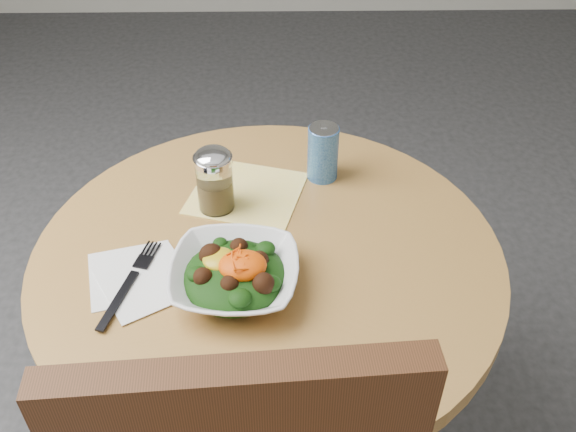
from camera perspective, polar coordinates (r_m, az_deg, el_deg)
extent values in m
cylinder|color=black|center=(1.52, -1.52, -14.01)|extent=(0.10, 0.10, 0.71)
cylinder|color=#BA8443|center=(1.24, -1.82, -3.76)|extent=(0.90, 0.90, 0.04)
cube|color=yellow|center=(1.36, -3.72, 2.06)|extent=(0.27, 0.26, 0.00)
cube|color=silver|center=(1.21, -13.68, -5.07)|extent=(0.19, 0.19, 0.00)
cube|color=silver|center=(1.19, -12.42, -5.70)|extent=(0.21, 0.21, 0.00)
imported|color=silver|center=(1.14, -4.77, -5.37)|extent=(0.24, 0.24, 0.06)
ellipsoid|color=black|center=(1.14, -4.77, -5.43)|extent=(0.19, 0.19, 0.07)
ellipsoid|color=#BF9C13|center=(1.14, -6.14, -3.81)|extent=(0.06, 0.06, 0.02)
ellipsoid|color=#F65305|center=(1.11, -4.06, -4.39)|extent=(0.08, 0.07, 0.04)
cube|color=black|center=(1.17, -14.87, -7.26)|extent=(0.05, 0.14, 0.00)
cube|color=black|center=(1.24, -12.44, -3.50)|extent=(0.05, 0.08, 0.00)
cylinder|color=silver|center=(1.30, -6.50, 2.78)|extent=(0.07, 0.07, 0.11)
cylinder|color=#998047|center=(1.31, -6.43, 1.93)|extent=(0.06, 0.06, 0.06)
cylinder|color=silver|center=(1.26, -6.71, 5.00)|extent=(0.08, 0.08, 0.01)
ellipsoid|color=silver|center=(1.26, -6.73, 5.25)|extent=(0.07, 0.07, 0.03)
cylinder|color=navy|center=(1.38, 3.12, 5.61)|extent=(0.07, 0.07, 0.12)
cylinder|color=silver|center=(1.34, 3.21, 7.81)|extent=(0.06, 0.06, 0.00)
cube|color=silver|center=(1.35, 3.18, 8.09)|extent=(0.01, 0.02, 0.00)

